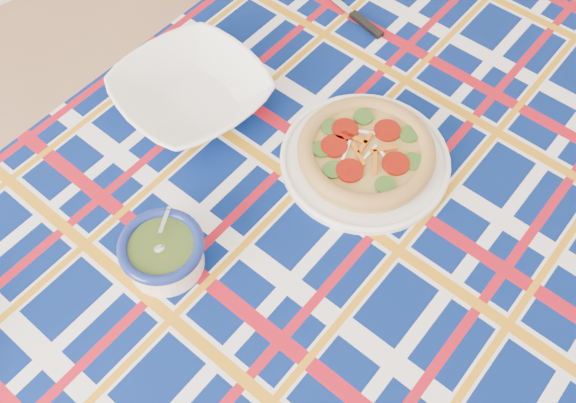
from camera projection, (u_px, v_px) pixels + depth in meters
dining_table at (296, 254)px, 1.16m from camera, size 1.89×1.45×0.78m
tablecloth at (296, 248)px, 1.14m from camera, size 1.93×1.49×0.11m
main_focaccia_plate at (366, 152)px, 1.15m from camera, size 0.35×0.35×0.06m
pesto_bowl at (163, 251)px, 1.03m from camera, size 0.17×0.17×0.08m
serving_bowl at (191, 93)px, 1.22m from camera, size 0.31×0.31×0.07m
table_knife at (335, 0)px, 1.40m from camera, size 0.03×0.23×0.01m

